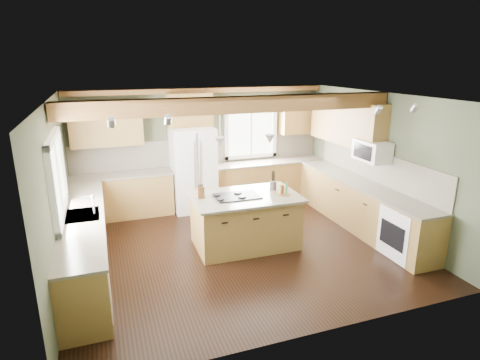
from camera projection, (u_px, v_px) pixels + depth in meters
name	position (u px, v px, depth m)	size (l,w,h in m)	color
floor	(239.00, 247.00, 7.05)	(5.60, 5.60, 0.00)	black
ceiling	(239.00, 97.00, 6.30)	(5.60, 5.60, 0.00)	silver
wall_back	(202.00, 147.00, 8.93)	(5.60, 5.60, 0.00)	#424833
wall_left	(56.00, 194.00, 5.78)	(5.00, 5.00, 0.00)	#424833
wall_right	(379.00, 162.00, 7.57)	(5.00, 5.00, 0.00)	#424833
ceiling_beam	(238.00, 105.00, 6.39)	(5.55, 0.26, 0.26)	brown
soffit_trim	(202.00, 90.00, 8.49)	(5.55, 0.20, 0.10)	brown
backsplash_back	(202.00, 151.00, 8.94)	(5.58, 0.03, 0.58)	brown
backsplash_right	(376.00, 166.00, 7.64)	(0.03, 3.70, 0.58)	brown
base_cab_back_left	(123.00, 196.00, 8.33)	(2.02, 0.60, 0.88)	brown
counter_back_left	(121.00, 175.00, 8.20)	(2.06, 0.64, 0.04)	#4E4539
base_cab_back_right	(268.00, 181.00, 9.39)	(2.62, 0.60, 0.88)	brown
counter_back_right	(268.00, 162.00, 9.25)	(2.66, 0.64, 0.04)	#4E4539
base_cab_left	(85.00, 244.00, 6.17)	(0.60, 3.70, 0.88)	brown
counter_left	(82.00, 216.00, 6.03)	(0.64, 3.74, 0.04)	#4E4539
base_cab_right	(360.00, 206.00, 7.77)	(0.60, 3.70, 0.88)	brown
counter_right	(362.00, 183.00, 7.64)	(0.64, 3.74, 0.04)	#4E4539
upper_cab_back_left	(106.00, 123.00, 7.95)	(1.40, 0.35, 0.90)	brown
upper_cab_over_fridge	(189.00, 110.00, 8.44)	(0.96, 0.35, 0.70)	brown
upper_cab_right	(346.00, 122.00, 8.14)	(0.35, 2.20, 0.90)	brown
upper_cab_back_corner	(299.00, 114.00, 9.32)	(0.90, 0.35, 0.90)	brown
window_left	(56.00, 176.00, 5.76)	(0.04, 1.60, 1.05)	white
window_back	(251.00, 133.00, 9.21)	(1.10, 0.04, 1.00)	white
sink	(82.00, 216.00, 6.03)	(0.50, 0.65, 0.03)	#262628
faucet	(93.00, 205.00, 6.05)	(0.02, 0.02, 0.28)	#B2B2B7
dishwasher	(85.00, 288.00, 5.00)	(0.60, 0.60, 0.84)	white
oven	(407.00, 233.00, 6.59)	(0.60, 0.72, 0.84)	white
microwave	(372.00, 151.00, 7.38)	(0.40, 0.70, 0.38)	white
pendant_left	(220.00, 142.00, 6.47)	(0.18, 0.18, 0.16)	#B2B2B7
pendant_right	(270.00, 139.00, 6.74)	(0.18, 0.18, 0.16)	#B2B2B7
refrigerator	(193.00, 169.00, 8.61)	(0.90, 0.74, 1.80)	white
island	(245.00, 222.00, 7.02)	(1.73, 1.06, 0.88)	brown
island_top	(245.00, 197.00, 6.88)	(1.84, 1.17, 0.04)	#4E4539
cooktop	(237.00, 196.00, 6.83)	(0.75, 0.50, 0.02)	black
knife_block	(200.00, 193.00, 6.74)	(0.12, 0.09, 0.20)	brown
utensil_crock	(273.00, 185.00, 7.18)	(0.12, 0.12, 0.16)	#473E38
bottle_tray	(284.00, 189.00, 6.92)	(0.22, 0.22, 0.20)	#5B2E1B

